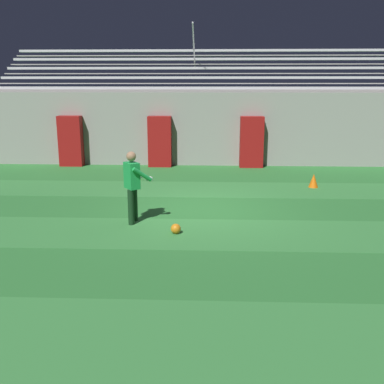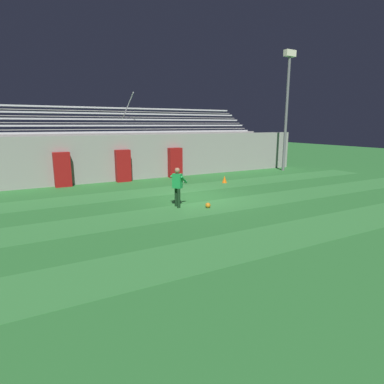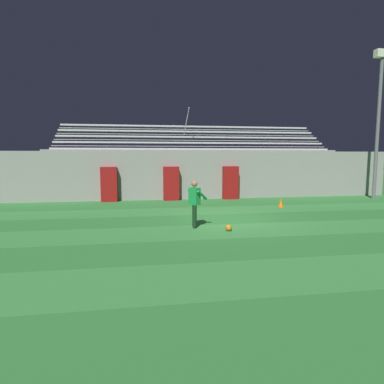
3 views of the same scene
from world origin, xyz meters
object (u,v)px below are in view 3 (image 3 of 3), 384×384
at_px(floodlight_pole, 379,107).
at_px(padding_pillar_gate_left, 171,184).
at_px(soccer_ball, 229,228).
at_px(traffic_cone, 281,203).
at_px(padding_pillar_far_left, 109,184).
at_px(padding_pillar_gate_right, 230,183).
at_px(goalkeeper, 195,201).

bearing_deg(floodlight_pole, padding_pillar_gate_left, 174.91).
height_order(soccer_ball, traffic_cone, traffic_cone).
xyz_separation_m(padding_pillar_far_left, soccer_ball, (4.66, -7.88, -0.85)).
relative_size(padding_pillar_gate_right, padding_pillar_far_left, 1.00).
relative_size(padding_pillar_gate_left, floodlight_pole, 0.22).
distance_m(floodlight_pole, soccer_ball, 13.86).
xyz_separation_m(padding_pillar_gate_right, floodlight_pole, (8.57, -1.07, 4.41)).
xyz_separation_m(soccer_ball, traffic_cone, (3.94, 4.54, 0.10)).
height_order(padding_pillar_far_left, soccer_ball, padding_pillar_far_left).
bearing_deg(goalkeeper, soccer_ball, -36.04).
bearing_deg(padding_pillar_gate_left, floodlight_pole, -5.09).
bearing_deg(soccer_ball, padding_pillar_gate_left, 98.69).
height_order(floodlight_pole, goalkeeper, floodlight_pole).
relative_size(padding_pillar_gate_right, goalkeeper, 1.15).
bearing_deg(soccer_ball, padding_pillar_gate_right, 73.76).
distance_m(goalkeeper, traffic_cone, 6.30).
bearing_deg(floodlight_pole, padding_pillar_gate_right, 172.85).
relative_size(soccer_ball, traffic_cone, 0.52).
height_order(floodlight_pole, traffic_cone, floodlight_pole).
xyz_separation_m(padding_pillar_gate_left, floodlight_pole, (12.07, -1.07, 4.41)).
xyz_separation_m(padding_pillar_gate_right, goalkeeper, (-3.33, -7.13, -0.01)).
bearing_deg(padding_pillar_gate_right, soccer_ball, -106.24).
bearing_deg(padding_pillar_gate_right, traffic_cone, -63.78).
xyz_separation_m(padding_pillar_far_left, goalkeeper, (3.62, -7.13, -0.01)).
bearing_deg(goalkeeper, padding_pillar_far_left, 116.93).
height_order(padding_pillar_gate_right, goalkeeper, padding_pillar_gate_right).
relative_size(floodlight_pole, soccer_ball, 38.94).
height_order(padding_pillar_gate_left, soccer_ball, padding_pillar_gate_left).
height_order(goalkeeper, soccer_ball, goalkeeper).
xyz_separation_m(padding_pillar_gate_right, padding_pillar_far_left, (-6.95, 0.00, 0.00)).
xyz_separation_m(goalkeeper, traffic_cone, (4.98, 3.78, -0.74)).
xyz_separation_m(padding_pillar_gate_left, padding_pillar_gate_right, (3.50, 0.00, 0.00)).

